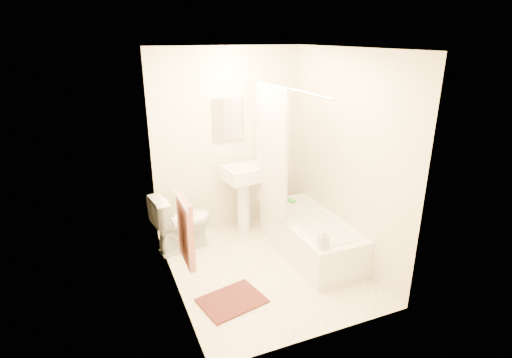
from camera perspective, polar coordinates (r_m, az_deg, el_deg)
name	(u,v)px	position (r m, az deg, el deg)	size (l,w,h in m)	color
floor	(264,267)	(4.70, 1.20, -12.52)	(2.40, 2.40, 0.00)	beige
ceiling	(266,48)	(3.97, 1.46, 18.18)	(2.40, 2.40, 0.00)	white
wall_back	(228,142)	(5.25, -4.01, 5.32)	(2.00, 0.02, 2.40)	beige
wall_left	(170,181)	(3.90, -12.23, -0.32)	(0.02, 2.40, 2.40)	beige
wall_right	(345,158)	(4.66, 12.66, 2.96)	(0.02, 2.40, 2.40)	beige
mirror	(228,119)	(5.17, -4.02, 8.49)	(0.40, 0.03, 0.55)	white
curtain_rod	(289,88)	(4.22, 4.67, 12.77)	(0.03, 0.03, 1.70)	silver
shower_curtain	(271,152)	(4.73, 2.20, 3.94)	(0.04, 0.80, 1.55)	silver
towel_bar	(180,200)	(3.72, -10.77, -2.92)	(0.02, 0.02, 0.60)	silver
towel	(186,230)	(3.86, -10.03, -7.24)	(0.06, 0.45, 0.66)	#CC7266
toilet_paper	(178,222)	(4.22, -11.11, -6.06)	(0.12, 0.12, 0.11)	white
toilet	(182,222)	(5.00, -10.48, -6.05)	(0.41, 0.73, 0.72)	white
sink	(244,196)	(5.29, -1.71, -2.48)	(0.52, 0.41, 1.01)	white
bathtub	(310,235)	(4.96, 7.70, -7.96)	(0.67, 1.54, 0.43)	white
bath_mat	(232,301)	(4.19, -3.45, -16.95)	(0.61, 0.46, 0.02)	#523024
soap_bottle	(323,239)	(4.22, 9.59, -8.43)	(0.10, 0.10, 0.21)	silver
scrub_brush	(288,200)	(5.32, 4.66, -3.03)	(0.06, 0.20, 0.04)	green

